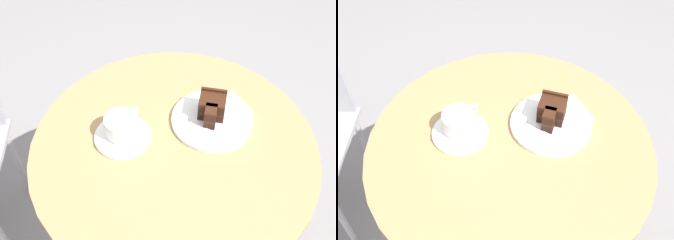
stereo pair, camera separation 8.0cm
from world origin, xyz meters
TOP-DOWN VIEW (x-y plane):
  - cafe_table at (0.00, 0.00)m, footprint 0.78×0.78m
  - saucer at (-0.06, 0.13)m, footprint 0.16×0.16m
  - coffee_cup at (-0.05, 0.14)m, footprint 0.12×0.09m
  - teaspoon at (-0.10, 0.14)m, footprint 0.06×0.10m
  - cake_plate at (0.13, -0.04)m, footprint 0.23×0.23m
  - cake_slice at (0.14, -0.03)m, footprint 0.11×0.09m
  - fork at (0.08, -0.01)m, footprint 0.03×0.15m
  - napkin at (0.19, -0.05)m, footprint 0.18×0.18m

SIDE VIEW (x-z plane):
  - cafe_table at x=0.00m, z-range 0.23..0.92m
  - napkin at x=0.19m, z-range 0.69..0.70m
  - saucer at x=-0.06m, z-range 0.69..0.70m
  - cake_plate at x=0.13m, z-range 0.69..0.70m
  - teaspoon at x=-0.10m, z-range 0.70..0.70m
  - fork at x=0.08m, z-range 0.70..0.71m
  - coffee_cup at x=-0.05m, z-range 0.70..0.76m
  - cake_slice at x=0.14m, z-range 0.70..0.77m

